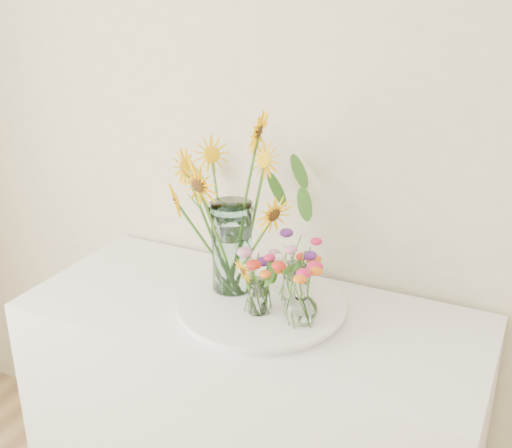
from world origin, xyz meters
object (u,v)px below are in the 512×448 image
mason_jar (232,247)px  small_vase_c (294,282)px  small_vase_b (301,301)px  small_vase_a (258,297)px  tray (262,307)px  counter (252,430)px

mason_jar → small_vase_c: (0.20, 0.02, -0.09)m
small_vase_b → small_vase_c: small_vase_b is taller
small_vase_c → small_vase_b: bearing=-59.3°
small_vase_b → small_vase_a: bearing=-178.0°
small_vase_a → small_vase_c: (0.06, 0.12, 0.01)m
tray → small_vase_b: bearing=-19.3°
tray → small_vase_b: size_ratio=3.43×
small_vase_a → counter: bearing=133.3°
counter → small_vase_a: small_vase_a is taller
counter → mason_jar: mason_jar is taller
small_vase_a → small_vase_c: 0.14m
counter → small_vase_a: 0.53m
small_vase_a → small_vase_c: bearing=63.9°
counter → tray: bearing=19.1°
counter → small_vase_b: (0.17, -0.04, 0.55)m
tray → mason_jar: 0.20m
small_vase_a → small_vase_c: size_ratio=0.90×
tray → small_vase_c: 0.12m
small_vase_a → small_vase_b: size_ratio=0.75×
counter → tray: tray is taller
small_vase_a → tray: bearing=106.0°
tray → counter: bearing=-160.9°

